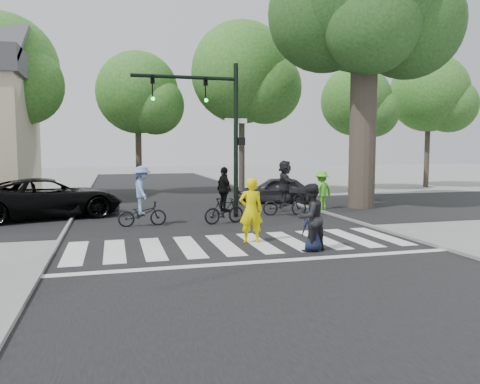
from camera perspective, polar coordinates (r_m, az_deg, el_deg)
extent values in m
plane|color=gray|center=(12.47, 1.40, -7.25)|extent=(120.00, 120.00, 0.00)
cube|color=black|center=(17.24, -3.35, -3.74)|extent=(10.00, 70.00, 0.01)
cube|color=black|center=(20.15, -5.11, -2.43)|extent=(70.00, 10.00, 0.01)
cube|color=gray|center=(16.95, -20.35, -4.06)|extent=(0.10, 70.00, 0.10)
cube|color=gray|center=(18.91, 11.82, -2.90)|extent=(0.10, 70.00, 0.10)
cube|color=silver|center=(12.99, -19.49, -7.01)|extent=(0.55, 3.00, 0.01)
cube|color=silver|center=(12.95, -15.04, -6.92)|extent=(0.55, 3.00, 0.01)
cube|color=silver|center=(12.99, -10.60, -6.80)|extent=(0.55, 3.00, 0.01)
cube|color=silver|center=(13.10, -6.20, -6.63)|extent=(0.55, 3.00, 0.01)
cube|color=silver|center=(13.29, -1.92, -6.43)|extent=(0.55, 3.00, 0.01)
cube|color=silver|center=(13.55, 2.23, -6.21)|extent=(0.55, 3.00, 0.01)
cube|color=silver|center=(13.87, 6.19, -5.96)|extent=(0.55, 3.00, 0.01)
cube|color=silver|center=(14.26, 9.96, -5.70)|extent=(0.55, 3.00, 0.01)
cube|color=silver|center=(14.71, 13.50, -5.43)|extent=(0.55, 3.00, 0.01)
cube|color=silver|center=(15.21, 16.82, -5.16)|extent=(0.55, 3.00, 0.01)
cube|color=silver|center=(11.35, 3.15, -8.47)|extent=(10.00, 0.30, 0.01)
cylinder|color=black|center=(18.47, -0.51, 6.20)|extent=(0.18, 0.18, 6.00)
cylinder|color=black|center=(18.27, -6.77, 13.73)|extent=(4.00, 0.14, 0.14)
imported|color=black|center=(18.34, -4.23, 12.30)|extent=(0.16, 0.20, 1.00)
sphere|color=#19E533|center=(18.18, -4.14, 11.10)|extent=(0.14, 0.14, 0.14)
imported|color=black|center=(18.07, -10.61, 12.33)|extent=(0.16, 0.20, 1.00)
sphere|color=#19E533|center=(17.90, -10.56, 11.11)|extent=(0.14, 0.14, 0.14)
cube|color=black|center=(18.53, 0.16, 6.20)|extent=(0.28, 0.18, 0.30)
cube|color=#FF660C|center=(18.56, 0.48, 6.19)|extent=(0.02, 0.14, 0.20)
cube|color=white|center=(18.50, -0.51, 8.68)|extent=(0.90, 0.04, 0.18)
cylinder|color=brown|center=(22.10, 14.73, 7.17)|extent=(1.20, 1.20, 7.00)
cylinder|color=brown|center=(22.39, 15.87, 14.85)|extent=(1.29, 1.74, 2.93)
sphere|color=#1C4117|center=(23.20, 19.88, 18.68)|extent=(4.80, 4.80, 4.80)
sphere|color=#1C4117|center=(23.10, 10.30, 20.50)|extent=(5.20, 5.20, 5.20)
sphere|color=#1C4117|center=(21.25, 15.77, 18.97)|extent=(4.00, 4.00, 4.00)
cylinder|color=brown|center=(27.92, -26.73, 5.78)|extent=(0.36, 0.36, 6.44)
sphere|color=#226C24|center=(28.23, -27.05, 13.26)|extent=(5.80, 5.80, 5.80)
sphere|color=#226C24|center=(27.05, -24.89, 11.76)|extent=(4.06, 4.06, 4.06)
cylinder|color=brown|center=(28.50, -12.26, 5.36)|extent=(0.36, 0.36, 5.60)
sphere|color=#226C24|center=(28.69, -12.39, 11.76)|extent=(4.80, 4.80, 4.80)
sphere|color=#226C24|center=(27.96, -10.28, 10.32)|extent=(3.36, 3.36, 3.36)
cylinder|color=brown|center=(28.18, 0.21, 6.62)|extent=(0.36, 0.36, 6.72)
sphere|color=#226C24|center=(28.53, 0.22, 14.35)|extent=(6.00, 6.00, 6.00)
sphere|color=#226C24|center=(27.89, 3.15, 12.56)|extent=(4.20, 4.20, 4.20)
cylinder|color=brown|center=(31.96, 13.84, 5.18)|extent=(0.36, 0.36, 5.46)
sphere|color=#226C24|center=(32.12, 13.97, 10.75)|extent=(4.60, 4.60, 4.60)
sphere|color=#226C24|center=(31.91, 16.01, 9.33)|extent=(3.22, 3.22, 3.22)
cylinder|color=brown|center=(35.74, 21.86, 5.51)|extent=(0.36, 0.36, 6.16)
sphere|color=#226C24|center=(35.95, 22.06, 11.12)|extent=(5.40, 5.40, 5.40)
sphere|color=#226C24|center=(35.89, 24.20, 9.65)|extent=(3.78, 3.78, 3.78)
imported|color=#EEDB00|center=(13.45, 1.35, -2.26)|extent=(0.74, 0.54, 1.88)
imported|color=#151C35|center=(12.49, 8.92, -4.43)|extent=(0.67, 0.51, 1.22)
imported|color=black|center=(12.49, 8.56, -3.09)|extent=(1.07, 0.96, 1.80)
imported|color=black|center=(16.72, -11.83, -2.62)|extent=(1.71, 0.72, 0.88)
imported|color=#718BC2|center=(16.62, -11.88, 0.25)|extent=(0.71, 1.13, 1.68)
imported|color=black|center=(16.93, -1.93, -2.29)|extent=(1.64, 0.80, 0.95)
imported|color=black|center=(16.84, -1.94, 0.30)|extent=(0.61, 1.02, 1.63)
imported|color=black|center=(19.06, 5.46, -1.49)|extent=(1.86, 0.99, 0.93)
imported|color=black|center=(18.98, 5.49, 1.18)|extent=(0.87, 1.73, 1.78)
imported|color=black|center=(19.75, -22.36, -0.69)|extent=(6.17, 4.09, 1.58)
imported|color=#2C2B30|center=(23.35, 4.34, 0.26)|extent=(4.17, 2.46, 1.33)
imported|color=#59D62C|center=(21.21, 9.93, 0.21)|extent=(1.26, 0.97, 1.72)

